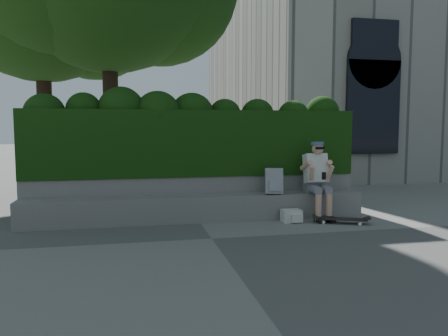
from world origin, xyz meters
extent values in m
plane|color=slate|center=(0.00, 0.00, 0.00)|extent=(80.00, 80.00, 0.00)
cube|color=gray|center=(0.00, 1.25, 0.23)|extent=(6.00, 0.45, 0.45)
cube|color=gray|center=(0.00, 1.73, 0.38)|extent=(6.00, 0.50, 0.75)
cube|color=black|center=(0.00, 1.95, 1.35)|extent=(6.00, 1.00, 1.20)
cylinder|color=black|center=(-1.57, 4.08, 1.63)|extent=(0.34, 0.34, 3.25)
cylinder|color=black|center=(-3.15, 5.03, 1.46)|extent=(0.35, 0.35, 2.92)
cube|color=slate|center=(2.13, 1.20, 0.56)|extent=(0.36, 0.26, 0.22)
cube|color=silver|center=(2.13, 1.13, 0.90)|extent=(0.40, 0.32, 0.55)
sphere|color=tan|center=(2.13, 1.06, 1.26)|extent=(0.21, 0.21, 0.21)
cylinder|color=#445D7E|center=(2.13, 1.08, 1.35)|extent=(0.23, 0.23, 0.06)
cube|color=black|center=(2.13, 0.78, 0.80)|extent=(0.07, 0.02, 0.13)
cylinder|color=tan|center=(2.03, 0.76, 0.24)|extent=(0.11, 0.11, 0.47)
cylinder|color=tan|center=(2.23, 0.76, 0.24)|extent=(0.11, 0.11, 0.47)
cube|color=black|center=(2.03, 0.70, 0.05)|extent=(0.10, 0.26, 0.10)
cube|color=black|center=(2.23, 0.70, 0.05)|extent=(0.10, 0.26, 0.10)
cube|color=black|center=(2.35, 0.54, 0.08)|extent=(0.87, 0.54, 0.02)
cylinder|color=silver|center=(2.04, 0.58, 0.03)|extent=(0.07, 0.05, 0.06)
cylinder|color=silver|center=(2.11, 0.75, 0.03)|extent=(0.07, 0.05, 0.06)
cylinder|color=silver|center=(2.59, 0.34, 0.03)|extent=(0.07, 0.05, 0.06)
cylinder|color=silver|center=(2.66, 0.51, 0.03)|extent=(0.07, 0.05, 0.06)
cube|color=silver|center=(1.34, 1.15, 0.68)|extent=(0.34, 0.23, 0.46)
cube|color=silver|center=(1.56, 0.85, 0.11)|extent=(0.34, 0.24, 0.22)
camera|label=1|loc=(-1.14, -6.22, 1.64)|focal=35.00mm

